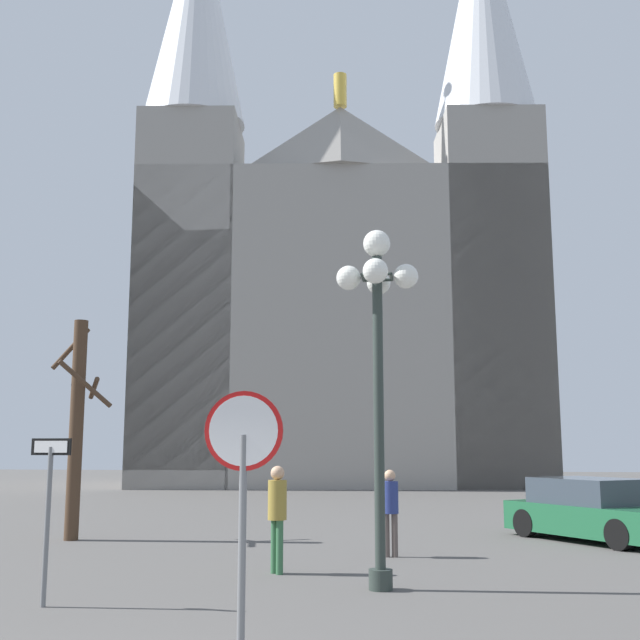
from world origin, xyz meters
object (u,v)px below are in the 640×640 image
Objects in this scene: cathedral at (340,275)px; street_lamp at (378,330)px; one_way_arrow_sign at (48,500)px; bare_tree at (77,423)px; stop_sign at (243,468)px; parked_car_near_green at (594,511)px; pedestrian_walking at (277,508)px; pedestrian_standing at (390,504)px.

street_lamp is at bearing -82.98° from cathedral.
cathedral reaches higher than one_way_arrow_sign.
stop_sign is at bearing -57.00° from bare_tree.
parked_car_near_green is 2.46× the size of pedestrian_walking.
parked_car_near_green is at bearing -70.64° from cathedral.
stop_sign is 7.79m from pedestrian_standing.
cathedral is 20.50× the size of pedestrian_standing.
cathedral is at bearing 94.22° from stop_sign.
street_lamp is (3.68, -29.92, -7.51)m from cathedral.
cathedral is 26.43m from bare_tree.
cathedral is 28.64m from pedestrian_standing.
cathedral is 33.29m from one_way_arrow_sign.
one_way_arrow_sign is 1.35× the size of pedestrian_standing.
stop_sign is at bearing -105.74° from street_lamp.
street_lamp reaches higher than stop_sign.
one_way_arrow_sign is at bearing -157.66° from street_lamp.
street_lamp is 1.26× the size of parked_car_near_green.
street_lamp is at bearing -34.83° from pedestrian_walking.
one_way_arrow_sign is (-3.24, 2.34, -0.50)m from stop_sign.
parked_car_near_green is (5.65, 10.83, -1.25)m from stop_sign.
bare_tree is at bearing 112.12° from one_way_arrow_sign.
stop_sign is 0.61× the size of parked_car_near_green.
bare_tree is 3.05× the size of pedestrian_standing.
pedestrian_standing is at bearing 81.22° from stop_sign.
pedestrian_standing is at bearing 50.94° from pedestrian_walking.
bare_tree reaches higher than one_way_arrow_sign.
street_lamp is 1.10× the size of bare_tree.
stop_sign is 12.28m from parked_car_near_green.
parked_car_near_green is at bearing 40.75° from pedestrian_walking.
street_lamp is at bearing 22.34° from one_way_arrow_sign.
pedestrian_standing is (3.70, -26.42, -10.42)m from cathedral.
street_lamp reaches higher than pedestrian_walking.
cathedral is 6.72× the size of bare_tree.
one_way_arrow_sign is at bearing -129.77° from pedestrian_standing.
stop_sign is 4.76m from street_lamp.
cathedral is 6.14× the size of street_lamp.
pedestrian_standing is (0.01, 3.50, -2.91)m from street_lamp.
stop_sign is 1.21× the size of one_way_arrow_sign.
parked_car_near_green is at bearing 56.13° from street_lamp.
pedestrian_walking is at bearing -36.15° from bare_tree.
one_way_arrow_sign is (-0.72, -31.73, -10.02)m from cathedral.
street_lamp is at bearing 74.26° from stop_sign.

